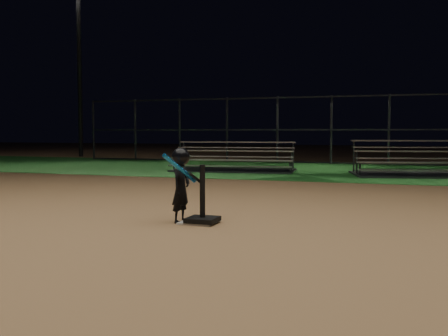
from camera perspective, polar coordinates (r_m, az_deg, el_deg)
ground at (r=6.84m, az=-2.74°, el=-5.99°), size 80.00×80.00×0.00m
grass_strip at (r=16.49m, az=10.22°, el=-0.17°), size 60.00×8.00×0.01m
home_plate at (r=6.84m, az=-2.74°, el=-5.89°), size 0.45×0.45×0.02m
batting_tee at (r=6.75m, az=-2.36°, el=-4.78°), size 0.38×0.38×0.74m
child_batter at (r=6.81m, az=-4.72°, el=-1.61°), size 0.39×0.58×0.98m
bleacher_left at (r=15.64m, az=1.06°, el=0.31°), size 3.76×2.13×0.88m
bleacher_right at (r=14.94m, az=21.36°, el=-0.08°), size 4.22×2.74×0.95m
backstop_fence at (r=19.42m, az=11.62°, el=4.10°), size 20.08×0.08×2.50m
light_pole_left at (r=25.96m, az=-15.58°, el=12.18°), size 0.90×0.53×8.30m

